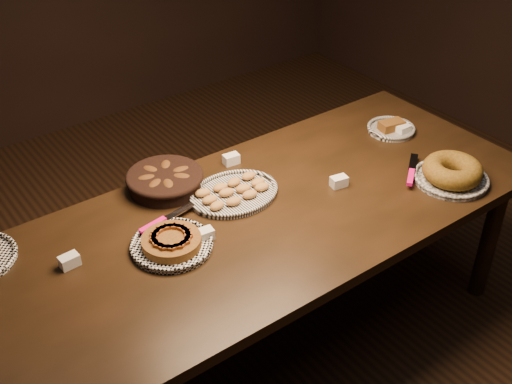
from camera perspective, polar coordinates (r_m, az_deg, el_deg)
ground at (r=3.08m, az=0.59°, el=-13.08°), size 5.00×5.00×0.00m
buffet_table at (r=2.62m, az=0.68°, el=-3.07°), size 2.40×1.00×0.75m
apple_tart_plate at (r=2.41m, az=-7.53°, el=-4.50°), size 0.35×0.33×0.06m
madeleine_platter at (r=2.66m, az=-1.96°, el=-0.05°), size 0.38×0.31×0.04m
bundt_cake_plate at (r=2.86m, az=17.00°, el=1.63°), size 0.37×0.39×0.10m
croissant_basket at (r=2.71m, az=-8.11°, el=1.12°), size 0.35×0.35×0.08m
loaf_plate at (r=3.19m, az=11.92°, el=5.58°), size 0.23×0.23×0.05m
tent_cards at (r=2.68m, az=0.37°, el=0.36°), size 1.75×0.48×0.04m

